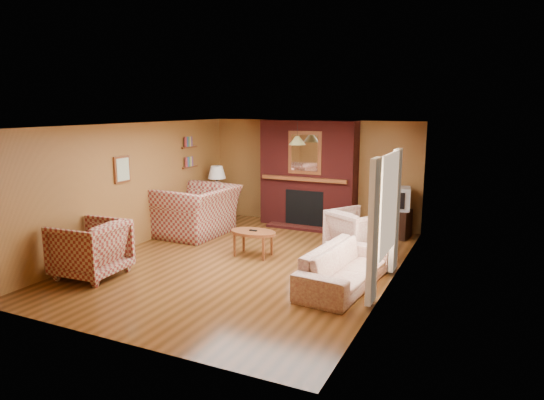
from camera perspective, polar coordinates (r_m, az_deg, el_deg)
The scene contains 20 objects.
floor at distance 8.65m, azimuth -2.95°, elevation -7.29°, with size 6.50×6.50×0.00m, color #4B2A10.
ceiling at distance 8.22m, azimuth -3.12°, elevation 8.79°, with size 6.50×6.50×0.00m, color silver.
wall_back at distance 11.29m, azimuth 4.77°, elevation 3.25°, with size 6.50×6.50×0.00m, color #94602D.
wall_front at distance 5.77m, azimuth -18.47°, elevation -4.78°, with size 6.50×6.50×0.00m, color #94602D.
wall_left at distance 9.77m, azimuth -16.08°, elevation 1.65°, with size 6.50×6.50×0.00m, color #94602D.
wall_right at distance 7.53m, azimuth 14.01°, elevation -0.94°, with size 6.50×6.50×0.00m, color #94602D.
fireplace at distance 11.05m, azimuth 4.29°, elevation 2.99°, with size 2.20×0.82×2.40m.
window_right at distance 7.36m, azimuth 13.31°, elevation -1.76°, with size 0.10×1.85×2.00m.
bookshelf at distance 11.17m, azimuth -9.56°, elevation 5.46°, with size 0.09×0.55×0.71m.
botanical_print at distance 9.48m, azimuth -17.22°, elevation 3.45°, with size 0.05×0.40×0.50m.
pendant_light at distance 10.33m, azimuth 2.99°, elevation 7.02°, with size 0.36×0.36×0.48m.
plaid_loveseat at distance 10.44m, azimuth -8.84°, elevation -1.27°, with size 1.60×1.40×1.04m, color maroon.
plaid_armchair at distance 8.36m, azimuth -20.61°, elevation -5.39°, with size 0.98×1.01×0.92m, color maroon.
floral_sofa at distance 7.54m, azimuth 8.61°, elevation -7.78°, with size 2.07×0.81×0.60m, color beige.
floral_armchair at distance 9.15m, azimuth 10.01°, elevation -3.70°, with size 0.90×0.92×0.84m, color beige.
coffee_table at distance 8.88m, azimuth -2.23°, elevation -4.03°, with size 0.88×0.54×0.49m.
side_table at distance 11.64m, azimuth -6.43°, elevation -0.95°, with size 0.48×0.48×0.64m, color brown.
table_lamp at distance 11.52m, azimuth -6.50°, elevation 2.49°, with size 0.42×0.42×0.69m.
tv_stand at distance 10.49m, azimuth 14.38°, elevation -2.68°, with size 0.54×0.49×0.59m, color black.
crt_tv at distance 10.38m, azimuth 14.52°, elevation 0.17°, with size 0.59×0.59×0.47m.
Camera 1 is at (3.89, -7.24, 2.71)m, focal length 32.00 mm.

